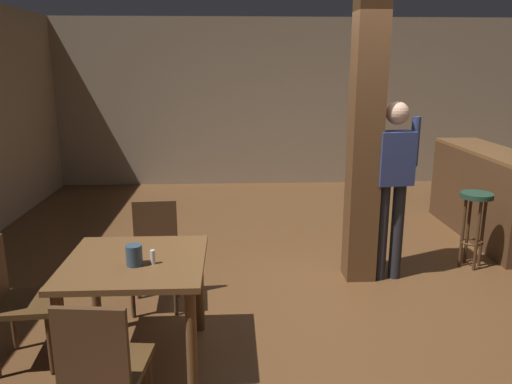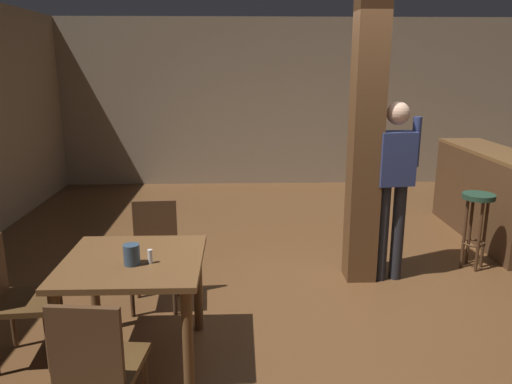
{
  "view_description": "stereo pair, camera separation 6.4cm",
  "coord_description": "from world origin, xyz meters",
  "px_view_note": "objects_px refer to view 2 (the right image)",
  "views": [
    {
      "loc": [
        -1.01,
        -4.13,
        2.05
      ],
      "look_at": [
        -0.8,
        0.26,
        0.92
      ],
      "focal_mm": 35.0,
      "sensor_mm": 36.0,
      "label": 1
    },
    {
      "loc": [
        -0.95,
        -4.13,
        2.05
      ],
      "look_at": [
        -0.8,
        0.26,
        0.92
      ],
      "focal_mm": 35.0,
      "sensor_mm": 36.0,
      "label": 2
    }
  ],
  "objects_px": {
    "bar_stool_near": "(477,214)",
    "dining_table": "(134,276)",
    "chair_north": "(155,248)",
    "salt_shaker": "(150,256)",
    "bar_counter": "(484,194)",
    "chair_south": "(97,364)",
    "standing_person": "(394,179)",
    "napkin_cup": "(132,255)",
    "chair_west": "(13,295)"
  },
  "relations": [
    {
      "from": "chair_north",
      "to": "salt_shaker",
      "type": "bearing_deg",
      "value": -81.68
    },
    {
      "from": "standing_person",
      "to": "bar_stool_near",
      "type": "height_order",
      "value": "standing_person"
    },
    {
      "from": "chair_west",
      "to": "napkin_cup",
      "type": "xyz_separation_m",
      "value": [
        0.85,
        -0.11,
        0.33
      ]
    },
    {
      "from": "chair_south",
      "to": "bar_counter",
      "type": "xyz_separation_m",
      "value": [
        3.68,
        3.29,
        0.04
      ]
    },
    {
      "from": "chair_south",
      "to": "chair_west",
      "type": "relative_size",
      "value": 1.0
    },
    {
      "from": "chair_north",
      "to": "bar_counter",
      "type": "xyz_separation_m",
      "value": [
        3.65,
        1.57,
        0.04
      ]
    },
    {
      "from": "chair_north",
      "to": "standing_person",
      "type": "bearing_deg",
      "value": 10.97
    },
    {
      "from": "napkin_cup",
      "to": "standing_person",
      "type": "height_order",
      "value": "standing_person"
    },
    {
      "from": "dining_table",
      "to": "chair_south",
      "type": "distance_m",
      "value": 0.85
    },
    {
      "from": "bar_counter",
      "to": "napkin_cup",
      "type": "bearing_deg",
      "value": -144.86
    },
    {
      "from": "dining_table",
      "to": "chair_west",
      "type": "distance_m",
      "value": 0.84
    },
    {
      "from": "chair_north",
      "to": "chair_south",
      "type": "bearing_deg",
      "value": -90.88
    },
    {
      "from": "bar_counter",
      "to": "bar_stool_near",
      "type": "xyz_separation_m",
      "value": [
        -0.52,
        -0.91,
        0.03
      ]
    },
    {
      "from": "chair_south",
      "to": "salt_shaker",
      "type": "bearing_deg",
      "value": 77.6
    },
    {
      "from": "salt_shaker",
      "to": "bar_stool_near",
      "type": "relative_size",
      "value": 0.12
    },
    {
      "from": "dining_table",
      "to": "chair_south",
      "type": "bearing_deg",
      "value": -92.23
    },
    {
      "from": "chair_south",
      "to": "napkin_cup",
      "type": "bearing_deg",
      "value": 86.13
    },
    {
      "from": "chair_north",
      "to": "bar_counter",
      "type": "distance_m",
      "value": 3.98
    },
    {
      "from": "bar_stool_near",
      "to": "salt_shaker",
      "type": "bearing_deg",
      "value": -151.48
    },
    {
      "from": "napkin_cup",
      "to": "standing_person",
      "type": "distance_m",
      "value": 2.58
    },
    {
      "from": "bar_stool_near",
      "to": "dining_table",
      "type": "bearing_deg",
      "value": -153.69
    },
    {
      "from": "standing_person",
      "to": "bar_counter",
      "type": "relative_size",
      "value": 0.84
    },
    {
      "from": "salt_shaker",
      "to": "chair_south",
      "type": "bearing_deg",
      "value": -102.4
    },
    {
      "from": "chair_north",
      "to": "chair_south",
      "type": "distance_m",
      "value": 1.72
    },
    {
      "from": "dining_table",
      "to": "bar_stool_near",
      "type": "distance_m",
      "value": 3.49
    },
    {
      "from": "dining_table",
      "to": "salt_shaker",
      "type": "distance_m",
      "value": 0.24
    },
    {
      "from": "bar_counter",
      "to": "bar_stool_near",
      "type": "distance_m",
      "value": 1.05
    },
    {
      "from": "salt_shaker",
      "to": "standing_person",
      "type": "xyz_separation_m",
      "value": [
        2.04,
        1.38,
        0.19
      ]
    },
    {
      "from": "chair_south",
      "to": "chair_west",
      "type": "height_order",
      "value": "same"
    },
    {
      "from": "chair_north",
      "to": "salt_shaker",
      "type": "distance_m",
      "value": 1.02
    },
    {
      "from": "dining_table",
      "to": "chair_south",
      "type": "height_order",
      "value": "chair_south"
    },
    {
      "from": "chair_south",
      "to": "standing_person",
      "type": "height_order",
      "value": "standing_person"
    },
    {
      "from": "chair_west",
      "to": "dining_table",
      "type": "bearing_deg",
      "value": -0.64
    },
    {
      "from": "chair_west",
      "to": "standing_person",
      "type": "distance_m",
      "value": 3.31
    },
    {
      "from": "chair_west",
      "to": "salt_shaker",
      "type": "distance_m",
      "value": 1.02
    },
    {
      "from": "bar_stool_near",
      "to": "bar_counter",
      "type": "bearing_deg",
      "value": 60.27
    },
    {
      "from": "napkin_cup",
      "to": "bar_stool_near",
      "type": "xyz_separation_m",
      "value": [
        3.11,
        1.64,
        -0.26
      ]
    },
    {
      "from": "chair_south",
      "to": "chair_west",
      "type": "distance_m",
      "value": 1.17
    },
    {
      "from": "chair_south",
      "to": "bar_stool_near",
      "type": "relative_size",
      "value": 1.13
    },
    {
      "from": "napkin_cup",
      "to": "bar_counter",
      "type": "bearing_deg",
      "value": 35.14
    },
    {
      "from": "dining_table",
      "to": "napkin_cup",
      "type": "distance_m",
      "value": 0.22
    },
    {
      "from": "chair_west",
      "to": "napkin_cup",
      "type": "distance_m",
      "value": 0.92
    },
    {
      "from": "chair_west",
      "to": "salt_shaker",
      "type": "xyz_separation_m",
      "value": [
        0.97,
        -0.09,
        0.3
      ]
    },
    {
      "from": "dining_table",
      "to": "bar_counter",
      "type": "bearing_deg",
      "value": 33.96
    },
    {
      "from": "chair_north",
      "to": "napkin_cup",
      "type": "distance_m",
      "value": 1.03
    },
    {
      "from": "chair_west",
      "to": "napkin_cup",
      "type": "height_order",
      "value": "napkin_cup"
    },
    {
      "from": "napkin_cup",
      "to": "salt_shaker",
      "type": "xyz_separation_m",
      "value": [
        0.12,
        0.02,
        -0.02
      ]
    },
    {
      "from": "napkin_cup",
      "to": "bar_stool_near",
      "type": "relative_size",
      "value": 0.18
    },
    {
      "from": "salt_shaker",
      "to": "standing_person",
      "type": "height_order",
      "value": "standing_person"
    },
    {
      "from": "chair_west",
      "to": "salt_shaker",
      "type": "relative_size",
      "value": 9.35
    }
  ]
}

